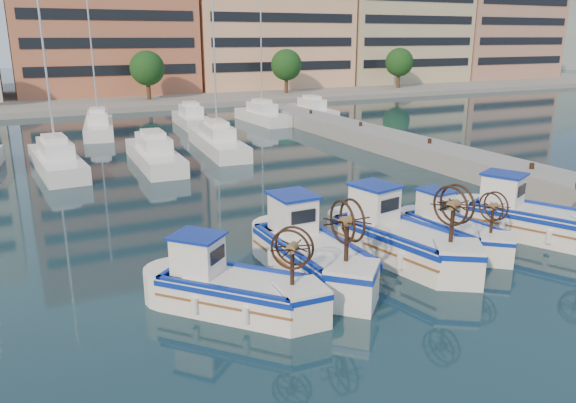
% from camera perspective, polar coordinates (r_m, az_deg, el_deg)
% --- Properties ---
extents(ground, '(300.00, 300.00, 0.00)m').
position_cam_1_polar(ground, '(19.05, 10.66, -7.86)').
color(ground, '#1A3C45').
rests_on(ground, ground).
extents(quay, '(3.00, 60.00, 1.20)m').
position_cam_1_polar(quay, '(32.92, 20.77, 2.81)').
color(quay, gray).
rests_on(quay, ground).
extents(waterfront, '(180.00, 40.00, 25.60)m').
position_cam_1_polar(waterfront, '(81.36, -12.53, 18.42)').
color(waterfront, gray).
rests_on(waterfront, ground).
extents(hill_east, '(160.00, 160.00, 50.00)m').
position_cam_1_polar(hill_east, '(195.12, 25.19, 12.65)').
color(hill_east, slate).
rests_on(hill_east, ground).
extents(yacht_marina, '(36.86, 23.14, 11.50)m').
position_cam_1_polar(yacht_marina, '(42.71, -16.04, 6.06)').
color(yacht_marina, white).
rests_on(yacht_marina, ground).
extents(fishing_boat_a, '(4.25, 4.41, 2.81)m').
position_cam_1_polar(fishing_boat_a, '(16.58, -5.86, -8.52)').
color(fishing_boat_a, white).
rests_on(fishing_boat_a, ground).
extents(fishing_boat_b, '(2.22, 5.19, 3.22)m').
position_cam_1_polar(fishing_boat_b, '(18.83, 2.20, -4.94)').
color(fishing_boat_b, white).
rests_on(fishing_boat_b, ground).
extents(fishing_boat_c, '(3.10, 5.33, 3.23)m').
position_cam_1_polar(fishing_boat_c, '(20.49, 11.09, -3.43)').
color(fishing_boat_c, white).
rests_on(fishing_boat_c, ground).
extents(fishing_boat_d, '(2.06, 4.16, 2.54)m').
position_cam_1_polar(fishing_boat_d, '(22.38, 16.34, -2.61)').
color(fishing_boat_d, white).
rests_on(fishing_boat_d, ground).
extents(fishing_boat_e, '(3.86, 5.16, 3.11)m').
position_cam_1_polar(fishing_boat_e, '(24.35, 23.35, -1.39)').
color(fishing_boat_e, white).
rests_on(fishing_boat_e, ground).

